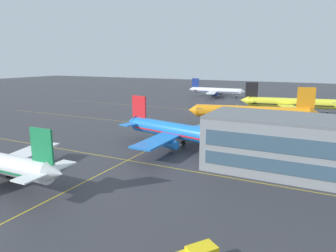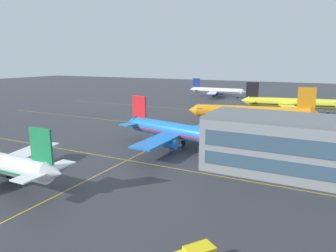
{
  "view_description": "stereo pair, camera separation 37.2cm",
  "coord_description": "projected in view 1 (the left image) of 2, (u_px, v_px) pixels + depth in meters",
  "views": [
    {
      "loc": [
        35.46,
        -18.86,
        20.68
      ],
      "look_at": [
        1.59,
        48.57,
        4.53
      ],
      "focal_mm": 32.8,
      "sensor_mm": 36.0,
      "label": 1
    },
    {
      "loc": [
        35.79,
        -18.7,
        20.68
      ],
      "look_at": [
        1.59,
        48.57,
        4.53
      ],
      "focal_mm": 32.8,
      "sensor_mm": 36.0,
      "label": 2
    }
  ],
  "objects": [
    {
      "name": "airliner_far_right_stand",
      "position": [
        216.0,
        91.0,
        176.47
      ],
      "size": [
        33.39,
        28.9,
        10.41
      ],
      "color": "white",
      "rests_on": "ground"
    },
    {
      "name": "airliner_third_row",
      "position": [
        252.0,
        113.0,
        98.08
      ],
      "size": [
        40.7,
        34.59,
        12.75
      ],
      "color": "orange",
      "rests_on": "ground"
    },
    {
      "name": "taxiway_markings",
      "position": [
        165.0,
        141.0,
        80.03
      ],
      "size": [
        160.52,
        152.41,
        0.01
      ],
      "color": "yellow",
      "rests_on": "ground"
    },
    {
      "name": "airliner_second_row",
      "position": [
        182.0,
        132.0,
        73.16
      ],
      "size": [
        37.02,
        31.46,
        11.6
      ],
      "color": "blue",
      "rests_on": "ground"
    },
    {
      "name": "airliner_far_left_stand",
      "position": [
        290.0,
        103.0,
        121.7
      ],
      "size": [
        38.69,
        32.94,
        12.07
      ],
      "color": "yellow",
      "rests_on": "ground"
    }
  ]
}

